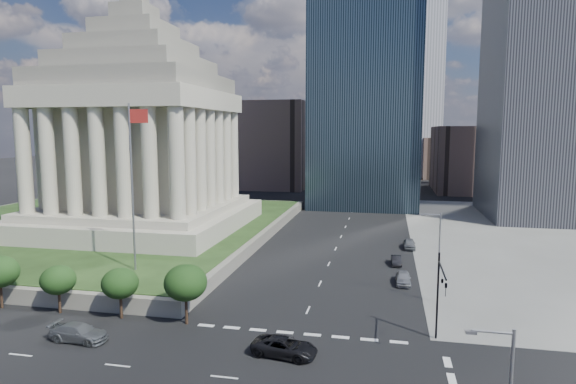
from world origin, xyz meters
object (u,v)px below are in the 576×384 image
(suv_grey, at_px, (79,333))
(pickup_truck, at_px, (285,347))
(parked_sedan_mid, at_px, (396,261))
(street_lamp_north, at_px, (437,252))
(parked_sedan_far, at_px, (409,244))
(war_memorial, at_px, (139,115))
(parked_sedan_near, at_px, (403,278))
(flagpole, at_px, (133,178))
(traffic_signal_ne, at_px, (440,289))

(suv_grey, bearing_deg, pickup_truck, -84.11)
(parked_sedan_mid, bearing_deg, street_lamp_north, -77.88)
(suv_grey, bearing_deg, parked_sedan_mid, -39.39)
(suv_grey, xyz_separation_m, parked_sedan_mid, (28.21, 31.01, -0.15))
(pickup_truck, bearing_deg, parked_sedan_far, -8.20)
(suv_grey, height_order, parked_sedan_far, suv_grey)
(war_memorial, relative_size, suv_grey, 7.27)
(parked_sedan_near, bearing_deg, war_memorial, 158.13)
(flagpole, height_order, street_lamp_north, flagpole)
(street_lamp_north, distance_m, parked_sedan_mid, 15.83)
(traffic_signal_ne, bearing_deg, suv_grey, -170.51)
(suv_grey, height_order, parked_sedan_mid, suv_grey)
(traffic_signal_ne, relative_size, street_lamp_north, 0.80)
(war_memorial, xyz_separation_m, parked_sedan_mid, (43.33, -8.54, -20.78))
(war_memorial, xyz_separation_m, street_lamp_north, (47.33, -23.00, -15.74))
(suv_grey, distance_m, parked_sedan_far, 51.15)
(war_memorial, relative_size, parked_sedan_mid, 10.30)
(traffic_signal_ne, bearing_deg, war_memorial, 143.58)
(war_memorial, bearing_deg, street_lamp_north, -25.92)
(traffic_signal_ne, bearing_deg, pickup_truck, -161.47)
(flagpole, distance_m, street_lamp_north, 35.95)
(pickup_truck, bearing_deg, war_memorial, 49.28)
(parked_sedan_near, relative_size, parked_sedan_mid, 1.18)
(parked_sedan_near, bearing_deg, parked_sedan_far, 84.80)
(flagpole, relative_size, pickup_truck, 3.61)
(pickup_truck, height_order, parked_sedan_near, pickup_truck)
(pickup_truck, distance_m, parked_sedan_mid, 31.52)
(street_lamp_north, xyz_separation_m, parked_sedan_mid, (-4.00, 14.46, -5.04))
(flagpole, distance_m, suv_grey, 20.07)
(war_memorial, relative_size, flagpole, 1.95)
(war_memorial, xyz_separation_m, parked_sedan_near, (44.03, -17.07, -20.64))
(war_memorial, distance_m, parked_sedan_near, 51.53)
(street_lamp_north, relative_size, pickup_truck, 1.80)
(flagpole, height_order, pickup_truck, flagpole)
(war_memorial, height_order, parked_sedan_mid, war_memorial)
(street_lamp_north, distance_m, suv_grey, 36.53)
(flagpole, relative_size, suv_grey, 3.73)
(war_memorial, xyz_separation_m, suv_grey, (15.12, -39.55, -20.62))
(parked_sedan_mid, relative_size, parked_sedan_far, 0.83)
(traffic_signal_ne, distance_m, pickup_truck, 14.16)
(pickup_truck, height_order, parked_sedan_far, parked_sedan_far)
(war_memorial, xyz_separation_m, parked_sedan_far, (45.50, 1.60, -20.62))
(street_lamp_north, distance_m, pickup_truck, 21.22)
(traffic_signal_ne, height_order, suv_grey, traffic_signal_ne)
(pickup_truck, bearing_deg, flagpole, 64.06)
(flagpole, bearing_deg, war_memorial, 116.89)
(street_lamp_north, distance_m, parked_sedan_far, 25.15)
(pickup_truck, bearing_deg, traffic_signal_ne, -63.39)
(parked_sedan_near, bearing_deg, suv_grey, -142.80)
(suv_grey, relative_size, parked_sedan_near, 1.20)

